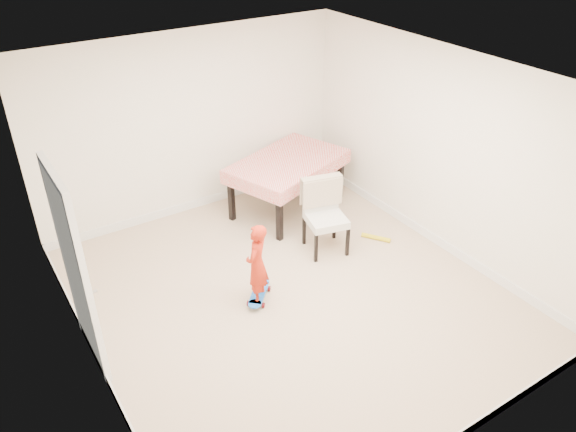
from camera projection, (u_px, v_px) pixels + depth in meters
ground at (290, 294)px, 6.64m from camera, size 5.00×5.00×0.00m
ceiling at (291, 81)px, 5.31m from camera, size 4.50×5.00×0.04m
wall_back at (192, 125)px, 7.75m from camera, size 4.50×0.04×2.60m
wall_front at (472, 335)px, 4.19m from camera, size 4.50×0.04×2.60m
wall_left at (78, 266)px, 4.93m from camera, size 0.04×5.00×2.60m
wall_right at (439, 151)px, 7.01m from camera, size 0.04×5.00×2.60m
door at (76, 274)px, 5.30m from camera, size 0.11×0.94×2.11m
baseboard_back at (199, 203)px, 8.40m from camera, size 4.50×0.02×0.12m
baseboard_left at (101, 367)px, 5.57m from camera, size 0.02×5.00×0.12m
baseboard_right at (427, 234)px, 7.66m from camera, size 0.02×5.00×0.12m
dining_table at (288, 184)px, 8.18m from camera, size 1.94×1.56×0.79m
dining_chair at (326, 218)px, 7.20m from camera, size 0.67×0.73×0.98m
skateboard at (259, 295)px, 6.56m from camera, size 0.54×0.55×0.08m
child at (257, 267)px, 6.27m from camera, size 0.43×0.42×1.00m
foam_toy at (376, 238)px, 7.64m from camera, size 0.27×0.36×0.06m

